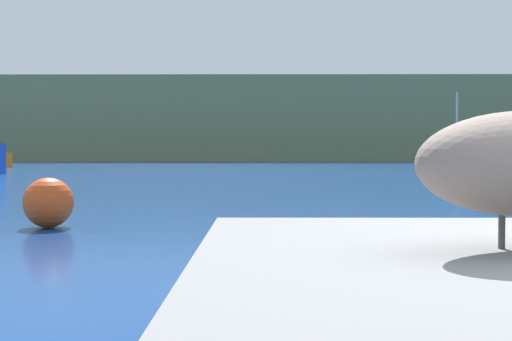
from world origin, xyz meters
TOP-DOWN VIEW (x-y plane):
  - hillside_backdrop at (0.00, 70.59)m, footprint 140.00×17.64m
  - fishing_boat_teal at (10.50, 36.24)m, footprint 5.59×1.98m
  - mooring_buoy at (-5.17, 6.89)m, footprint 0.72×0.72m

SIDE VIEW (x-z plane):
  - mooring_buoy at x=-5.17m, z-range 0.00..0.72m
  - fishing_boat_teal at x=10.50m, z-range -1.21..3.12m
  - hillside_backdrop at x=0.00m, z-range 0.00..8.10m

